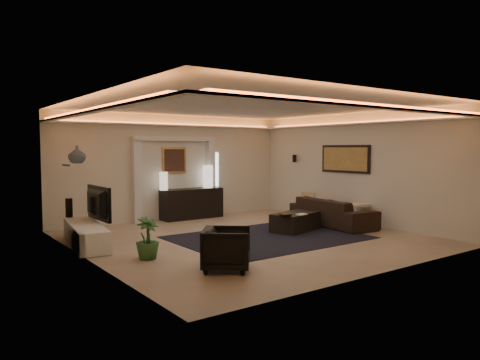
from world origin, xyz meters
TOP-DOWN VIEW (x-y plane):
  - floor at (0.00, 0.00)m, footprint 7.00×7.00m
  - ceiling at (0.00, 0.00)m, footprint 7.00×7.00m
  - wall_back at (0.00, 3.50)m, footprint 7.00×0.00m
  - wall_front at (0.00, -3.50)m, footprint 7.00×0.00m
  - wall_left at (-3.50, 0.00)m, footprint 0.00×7.00m
  - wall_right at (3.50, 0.00)m, footprint 0.00×7.00m
  - cove_soffit at (0.00, 0.00)m, footprint 7.00×7.00m
  - daylight_slit at (1.35, 3.48)m, footprint 0.25×0.03m
  - area_rug at (0.40, -0.20)m, footprint 4.00×3.00m
  - pilaster_left at (-1.15, 3.40)m, footprint 0.22×0.20m
  - pilaster_right at (1.15, 3.40)m, footprint 0.22×0.20m
  - alcove_header at (0.00, 3.40)m, footprint 2.52×0.20m
  - painting_frame at (0.00, 3.47)m, footprint 0.74×0.04m
  - painting_canvas at (0.00, 3.44)m, footprint 0.62×0.02m
  - art_panel_frame at (3.47, 0.30)m, footprint 0.04×1.64m
  - art_panel_gold at (3.44, 0.30)m, footprint 0.02×1.50m
  - wall_sconce at (3.38, 2.20)m, footprint 0.12×0.12m
  - wall_niche at (-3.44, 1.40)m, footprint 0.10×0.55m
  - console at (0.42, 3.25)m, footprint 1.79×0.57m
  - lamp_left at (-0.44, 3.25)m, footprint 0.29×0.29m
  - lamp_right at (0.97, 3.25)m, footprint 0.33×0.33m
  - media_ledge at (-3.15, 1.37)m, footprint 0.90×2.36m
  - tv at (-2.86, 1.74)m, footprint 1.28×0.18m
  - figurine at (-3.15, 2.52)m, footprint 0.18×0.18m
  - ginger_jar at (-3.15, 1.82)m, footprint 0.42×0.42m
  - plant at (-2.60, -0.44)m, footprint 0.52×0.52m
  - sofa at (2.71, 0.04)m, footprint 2.49×1.17m
  - throw_blanket at (3.15, -0.38)m, footprint 0.58×0.49m
  - throw_pillow at (3.15, 1.36)m, footprint 0.26×0.38m
  - coffee_table at (1.45, 0.06)m, footprint 1.38×0.99m
  - bowl at (0.83, -0.28)m, footprint 0.42×0.42m
  - magazine at (1.33, -0.28)m, footprint 0.25×0.19m
  - armchair at (-1.88, -1.90)m, footprint 1.07×1.07m

SIDE VIEW (x-z plane):
  - floor at x=0.00m, z-range 0.00..0.00m
  - area_rug at x=0.40m, z-range 0.00..0.01m
  - coffee_table at x=1.45m, z-range -0.03..0.44m
  - media_ledge at x=-3.15m, z-range 0.01..0.44m
  - armchair at x=-1.88m, z-range 0.00..0.70m
  - sofa at x=2.71m, z-range 0.00..0.70m
  - plant at x=-2.60m, z-range 0.00..0.75m
  - console at x=0.42m, z-range -0.05..0.85m
  - magazine at x=1.33m, z-range 0.41..0.44m
  - bowl at x=0.83m, z-range 0.41..0.49m
  - throw_blanket at x=3.15m, z-range 0.52..0.58m
  - throw_pillow at x=3.15m, z-range 0.37..0.73m
  - figurine at x=-3.15m, z-range 0.43..0.85m
  - tv at x=-2.86m, z-range 0.45..1.19m
  - lamp_left at x=-0.44m, z-range 0.84..1.34m
  - lamp_right at x=0.97m, z-range 0.77..1.41m
  - pilaster_left at x=-1.15m, z-range 0.00..2.20m
  - pilaster_right at x=1.15m, z-range 0.00..2.20m
  - daylight_slit at x=1.35m, z-range 0.85..1.85m
  - wall_back at x=0.00m, z-range -2.05..4.95m
  - wall_front at x=0.00m, z-range -2.05..4.95m
  - wall_left at x=-3.50m, z-range -2.05..4.95m
  - wall_right at x=3.50m, z-range -2.05..4.95m
  - painting_frame at x=0.00m, z-range 1.28..2.02m
  - painting_canvas at x=0.00m, z-range 1.34..1.96m
  - wall_niche at x=-3.44m, z-range 1.63..1.67m
  - wall_sconce at x=3.38m, z-range 1.57..1.79m
  - art_panel_gold at x=3.44m, z-range 1.39..2.01m
  - art_panel_frame at x=3.47m, z-range 1.33..2.07m
  - ginger_jar at x=-3.15m, z-range 1.67..2.04m
  - alcove_header at x=0.00m, z-range 2.19..2.31m
  - cove_soffit at x=0.00m, z-range 2.60..2.64m
  - ceiling at x=0.00m, z-range 2.90..2.90m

